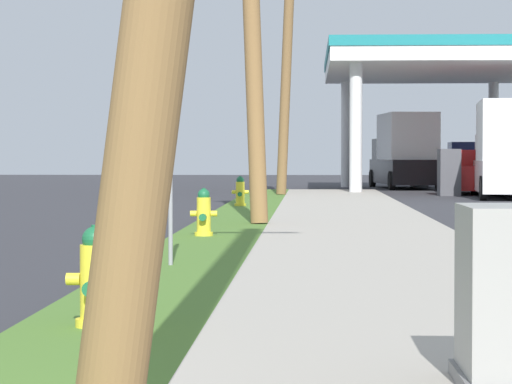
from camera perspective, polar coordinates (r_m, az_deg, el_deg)
fire_hydrant_nearest at (r=8.68m, az=-7.79°, el=-4.35°), size 0.42×0.38×0.74m
fire_hydrant_second at (r=18.34m, az=-2.54°, el=-1.12°), size 0.42×0.38×0.74m
fire_hydrant_third at (r=29.26m, az=-0.77°, el=-0.04°), size 0.42×0.37×0.74m
utility_pole_background at (r=38.20m, az=1.54°, el=7.40°), size 1.32×0.73×9.83m
utility_cabinet at (r=6.51m, az=11.85°, el=-5.32°), size 0.49×0.81×0.98m
street_sign_post at (r=13.45m, az=-4.17°, el=2.90°), size 0.05×0.36×2.12m
car_red_by_near_pump at (r=42.93m, az=10.34°, el=0.87°), size 2.12×4.58×1.57m
truck_white_at_forecourt at (r=39.02m, az=12.13°, el=1.90°), size 2.64×6.55×3.11m
truck_navy_on_apron at (r=53.82m, az=10.23°, el=1.25°), size 2.24×5.45×1.97m
truck_black_at_far_bay at (r=49.55m, az=7.20°, el=1.89°), size 2.66×6.56×3.11m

